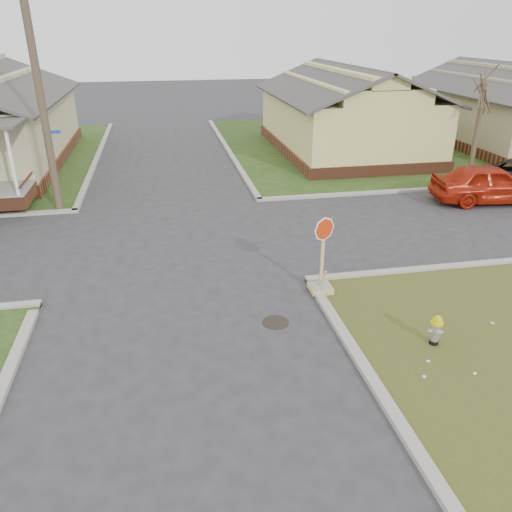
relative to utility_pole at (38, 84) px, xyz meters
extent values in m
plane|color=#2E2D30|center=(4.20, -8.90, -4.66)|extent=(120.00, 120.00, 0.00)
cylinder|color=black|center=(6.40, -9.40, -4.66)|extent=(0.64, 0.64, 0.01)
cube|color=brown|center=(14.20, 7.60, -4.36)|extent=(7.20, 11.20, 0.60)
cube|color=#E9DB89|center=(14.20, 7.60, -2.76)|extent=(7.00, 11.00, 2.60)
cube|color=brown|center=(24.20, 7.60, -4.36)|extent=(7.20, 11.20, 0.60)
cube|color=tan|center=(24.20, 7.60, -2.76)|extent=(7.00, 11.00, 2.60)
cylinder|color=#483A29|center=(0.00, 0.00, -0.16)|extent=(0.28, 0.28, 9.00)
cylinder|color=#483A29|center=(18.20, 1.30, -2.51)|extent=(0.22, 0.22, 4.20)
cylinder|color=black|center=(9.65, -10.99, -4.57)|extent=(0.20, 0.20, 0.09)
cylinder|color=#B0B0B5|center=(9.65, -10.99, -4.31)|extent=(0.17, 0.17, 0.42)
sphere|color=#B0B0B5|center=(9.65, -10.99, -4.11)|extent=(0.17, 0.17, 0.17)
cylinder|color=yellow|center=(9.65, -10.99, -4.07)|extent=(0.27, 0.27, 0.05)
cylinder|color=yellow|center=(9.65, -10.99, -4.01)|extent=(0.20, 0.20, 0.09)
sphere|color=yellow|center=(9.65, -10.99, -3.95)|extent=(0.14, 0.14, 0.14)
cube|color=tan|center=(7.91, -8.16, -4.54)|extent=(0.58, 0.58, 0.14)
cube|color=gray|center=(7.91, -8.16, -4.45)|extent=(0.47, 0.47, 0.04)
cube|color=tan|center=(7.91, -8.16, -3.53)|extent=(0.08, 0.04, 1.97)
cylinder|color=red|center=(7.91, -8.20, -2.83)|extent=(0.53, 0.23, 0.56)
cylinder|color=white|center=(7.91, -8.19, -2.83)|extent=(0.60, 0.26, 0.64)
imported|color=#AF1F0C|center=(16.84, -2.15, -3.89)|extent=(4.71, 2.35, 1.54)
camera|label=1|loc=(4.01, -19.35, 1.82)|focal=35.00mm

